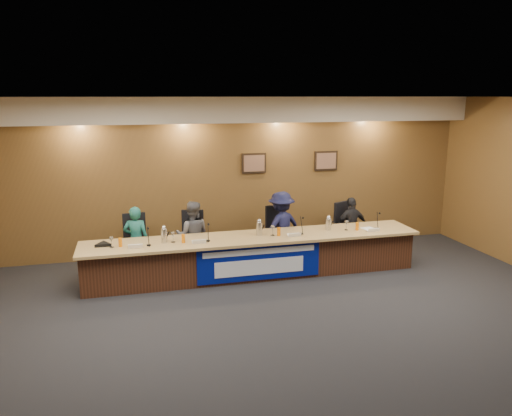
# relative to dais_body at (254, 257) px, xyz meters

# --- Properties ---
(floor) EXTENTS (10.00, 10.00, 0.00)m
(floor) POSITION_rel_dais_body_xyz_m (0.00, -2.40, -0.35)
(floor) COLOR black
(floor) RESTS_ON ground
(ceiling) EXTENTS (10.00, 8.00, 0.04)m
(ceiling) POSITION_rel_dais_body_xyz_m (0.00, -2.40, 2.85)
(ceiling) COLOR silver
(ceiling) RESTS_ON wall_back
(wall_back) EXTENTS (10.00, 0.04, 3.20)m
(wall_back) POSITION_rel_dais_body_xyz_m (0.00, 1.60, 1.25)
(wall_back) COLOR brown
(wall_back) RESTS_ON floor
(soffit) EXTENTS (10.00, 0.50, 0.50)m
(soffit) POSITION_rel_dais_body_xyz_m (0.00, 1.35, 2.60)
(soffit) COLOR beige
(soffit) RESTS_ON wall_back
(dais_body) EXTENTS (6.00, 0.80, 0.70)m
(dais_body) POSITION_rel_dais_body_xyz_m (0.00, 0.00, 0.00)
(dais_body) COLOR #3E2012
(dais_body) RESTS_ON floor
(dais_top) EXTENTS (6.10, 0.95, 0.05)m
(dais_top) POSITION_rel_dais_body_xyz_m (0.00, -0.05, 0.38)
(dais_top) COLOR #A5834D
(dais_top) RESTS_ON dais_body
(banner) EXTENTS (2.20, 0.02, 0.65)m
(banner) POSITION_rel_dais_body_xyz_m (0.00, -0.41, 0.03)
(banner) COLOR #041076
(banner) RESTS_ON dais_body
(banner_text_upper) EXTENTS (2.00, 0.01, 0.10)m
(banner_text_upper) POSITION_rel_dais_body_xyz_m (0.00, -0.43, 0.23)
(banner_text_upper) COLOR silver
(banner_text_upper) RESTS_ON banner
(banner_text_lower) EXTENTS (1.60, 0.01, 0.28)m
(banner_text_lower) POSITION_rel_dais_body_xyz_m (0.00, -0.43, -0.05)
(banner_text_lower) COLOR silver
(banner_text_lower) RESTS_ON banner
(wall_photo_left) EXTENTS (0.52, 0.04, 0.42)m
(wall_photo_left) POSITION_rel_dais_body_xyz_m (0.40, 1.57, 1.50)
(wall_photo_left) COLOR black
(wall_photo_left) RESTS_ON wall_back
(wall_photo_right) EXTENTS (0.52, 0.04, 0.42)m
(wall_photo_right) POSITION_rel_dais_body_xyz_m (2.00, 1.57, 1.50)
(wall_photo_right) COLOR black
(wall_photo_right) RESTS_ON wall_back
(panelist_a) EXTENTS (0.52, 0.40, 1.27)m
(panelist_a) POSITION_rel_dais_body_xyz_m (-2.07, 0.63, 0.29)
(panelist_a) COLOR #1A5A51
(panelist_a) RESTS_ON floor
(panelist_b) EXTENTS (0.72, 0.61, 1.31)m
(panelist_b) POSITION_rel_dais_body_xyz_m (-1.03, 0.63, 0.30)
(panelist_b) COLOR #515156
(panelist_b) RESTS_ON floor
(panelist_c) EXTENTS (1.04, 0.82, 1.41)m
(panelist_c) POSITION_rel_dais_body_xyz_m (0.71, 0.63, 0.35)
(panelist_c) COLOR black
(panelist_c) RESTS_ON floor
(panelist_d) EXTENTS (0.74, 0.36, 1.22)m
(panelist_d) POSITION_rel_dais_body_xyz_m (2.21, 0.63, 0.26)
(panelist_d) COLOR black
(panelist_d) RESTS_ON floor
(office_chair_a) EXTENTS (0.52, 0.52, 0.08)m
(office_chair_a) POSITION_rel_dais_body_xyz_m (-2.07, 0.73, 0.13)
(office_chair_a) COLOR black
(office_chair_a) RESTS_ON floor
(office_chair_b) EXTENTS (0.58, 0.58, 0.08)m
(office_chair_b) POSITION_rel_dais_body_xyz_m (-1.03, 0.73, 0.13)
(office_chair_b) COLOR black
(office_chair_b) RESTS_ON floor
(office_chair_c) EXTENTS (0.54, 0.54, 0.08)m
(office_chair_c) POSITION_rel_dais_body_xyz_m (0.71, 0.73, 0.13)
(office_chair_c) COLOR black
(office_chair_c) RESTS_ON floor
(office_chair_d) EXTENTS (0.63, 0.63, 0.08)m
(office_chair_d) POSITION_rel_dais_body_xyz_m (2.21, 0.73, 0.13)
(office_chair_d) COLOR black
(office_chair_d) RESTS_ON floor
(nameplate_a) EXTENTS (0.24, 0.08, 0.10)m
(nameplate_a) POSITION_rel_dais_body_xyz_m (-2.09, -0.27, 0.45)
(nameplate_a) COLOR white
(nameplate_a) RESTS_ON dais_top
(microphone_a) EXTENTS (0.07, 0.07, 0.02)m
(microphone_a) POSITION_rel_dais_body_xyz_m (-1.87, -0.16, 0.41)
(microphone_a) COLOR black
(microphone_a) RESTS_ON dais_top
(juice_glass_a) EXTENTS (0.06, 0.06, 0.15)m
(juice_glass_a) POSITION_rel_dais_body_xyz_m (-2.33, -0.10, 0.47)
(juice_glass_a) COLOR orange
(juice_glass_a) RESTS_ON dais_top
(water_glass_a) EXTENTS (0.08, 0.08, 0.18)m
(water_glass_a) POSITION_rel_dais_body_xyz_m (-2.47, -0.11, 0.49)
(water_glass_a) COLOR silver
(water_glass_a) RESTS_ON dais_top
(nameplate_b) EXTENTS (0.24, 0.08, 0.10)m
(nameplate_b) POSITION_rel_dais_body_xyz_m (-1.03, -0.27, 0.45)
(nameplate_b) COLOR white
(nameplate_b) RESTS_ON dais_top
(microphone_b) EXTENTS (0.07, 0.07, 0.02)m
(microphone_b) POSITION_rel_dais_body_xyz_m (-0.86, -0.15, 0.41)
(microphone_b) COLOR black
(microphone_b) RESTS_ON dais_top
(juice_glass_b) EXTENTS (0.06, 0.06, 0.15)m
(juice_glass_b) POSITION_rel_dais_body_xyz_m (-1.28, -0.13, 0.47)
(juice_glass_b) COLOR orange
(juice_glass_b) RESTS_ON dais_top
(water_glass_b) EXTENTS (0.08, 0.08, 0.18)m
(water_glass_b) POSITION_rel_dais_body_xyz_m (-1.45, -0.07, 0.49)
(water_glass_b) COLOR silver
(water_glass_b) RESTS_ON dais_top
(nameplate_c) EXTENTS (0.24, 0.08, 0.10)m
(nameplate_c) POSITION_rel_dais_body_xyz_m (0.69, -0.26, 0.45)
(nameplate_c) COLOR white
(nameplate_c) RESTS_ON dais_top
(microphone_c) EXTENTS (0.07, 0.07, 0.02)m
(microphone_c) POSITION_rel_dais_body_xyz_m (0.86, -0.12, 0.41)
(microphone_c) COLOR black
(microphone_c) RESTS_ON dais_top
(juice_glass_c) EXTENTS (0.06, 0.06, 0.15)m
(juice_glass_c) POSITION_rel_dais_body_xyz_m (0.44, -0.12, 0.47)
(juice_glass_c) COLOR orange
(juice_glass_c) RESTS_ON dais_top
(water_glass_c) EXTENTS (0.08, 0.08, 0.18)m
(water_glass_c) POSITION_rel_dais_body_xyz_m (0.33, -0.08, 0.49)
(water_glass_c) COLOR silver
(water_glass_c) RESTS_ON dais_top
(nameplate_d) EXTENTS (0.24, 0.08, 0.10)m
(nameplate_d) POSITION_rel_dais_body_xyz_m (2.22, -0.31, 0.45)
(nameplate_d) COLOR white
(nameplate_d) RESTS_ON dais_top
(microphone_d) EXTENTS (0.07, 0.07, 0.02)m
(microphone_d) POSITION_rel_dais_body_xyz_m (2.36, -0.13, 0.41)
(microphone_d) COLOR black
(microphone_d) RESTS_ON dais_top
(juice_glass_d) EXTENTS (0.06, 0.06, 0.15)m
(juice_glass_d) POSITION_rel_dais_body_xyz_m (1.98, -0.12, 0.47)
(juice_glass_d) COLOR orange
(juice_glass_d) RESTS_ON dais_top
(water_glass_d) EXTENTS (0.08, 0.08, 0.18)m
(water_glass_d) POSITION_rel_dais_body_xyz_m (1.78, -0.07, 0.49)
(water_glass_d) COLOR silver
(water_glass_d) RESTS_ON dais_top
(carafe_left) EXTENTS (0.11, 0.11, 0.25)m
(carafe_left) POSITION_rel_dais_body_xyz_m (-1.60, -0.05, 0.53)
(carafe_left) COLOR silver
(carafe_left) RESTS_ON dais_top
(carafe_mid) EXTENTS (0.11, 0.11, 0.25)m
(carafe_mid) POSITION_rel_dais_body_xyz_m (0.11, 0.01, 0.52)
(carafe_mid) COLOR silver
(carafe_mid) RESTS_ON dais_top
(carafe_right) EXTENTS (0.11, 0.11, 0.22)m
(carafe_right) POSITION_rel_dais_body_xyz_m (1.46, 0.04, 0.51)
(carafe_right) COLOR silver
(carafe_right) RESTS_ON dais_top
(speakerphone) EXTENTS (0.32, 0.32, 0.05)m
(speakerphone) POSITION_rel_dais_body_xyz_m (-2.61, 0.02, 0.43)
(speakerphone) COLOR black
(speakerphone) RESTS_ON dais_top
(paper_stack) EXTENTS (0.26, 0.33, 0.01)m
(paper_stack) POSITION_rel_dais_body_xyz_m (2.23, -0.12, 0.40)
(paper_stack) COLOR white
(paper_stack) RESTS_ON dais_top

